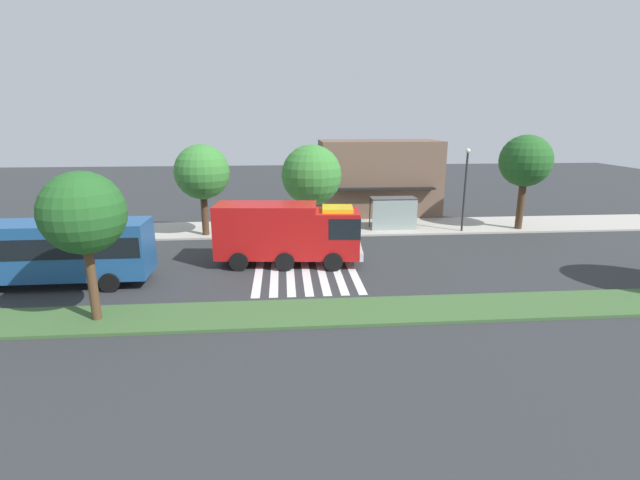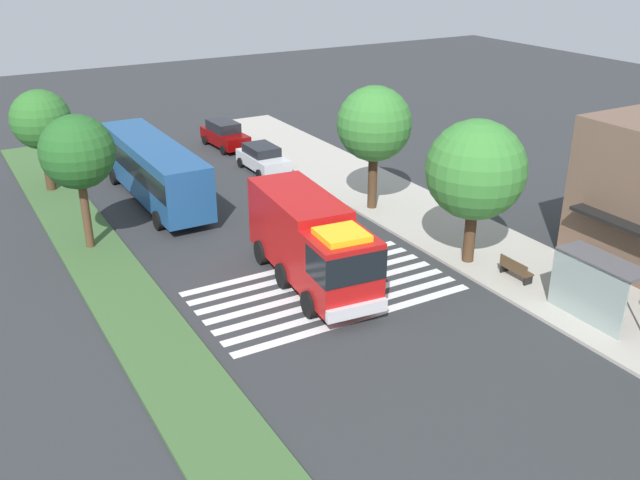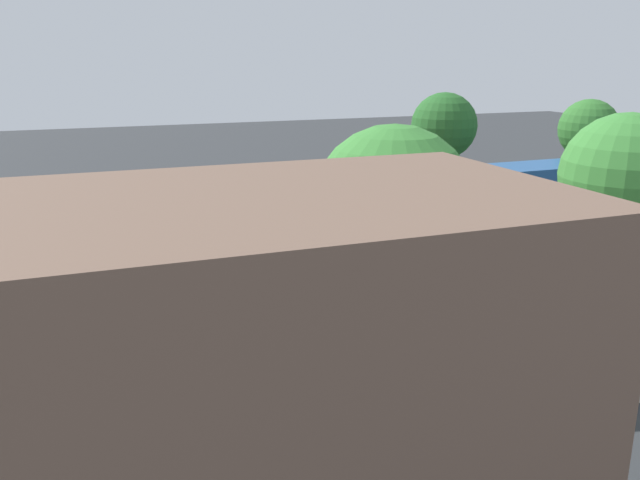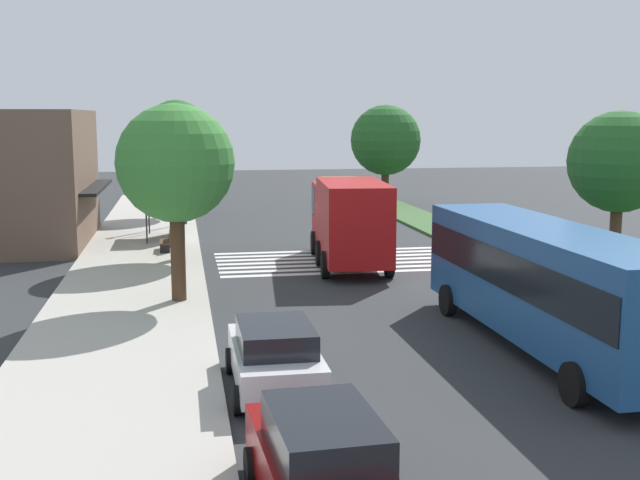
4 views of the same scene
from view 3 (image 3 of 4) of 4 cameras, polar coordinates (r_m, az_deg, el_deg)
ground_plane at (r=25.50m, az=-1.17°, el=-3.68°), size 120.00×120.00×0.00m
sidewalk at (r=18.08m, az=8.38°, el=-12.20°), size 60.00×5.43×0.14m
median_strip at (r=32.43m, az=-5.65°, el=0.66°), size 60.00×3.00×0.14m
crosswalk at (r=25.79m, az=0.73°, el=-3.43°), size 5.85×10.98×0.01m
fire_truck at (r=25.61m, az=2.27°, el=1.24°), size 8.89×3.44×3.70m
transit_bus at (r=34.96m, az=21.36°, el=4.05°), size 11.81×2.92×3.41m
bus_stop_shelter at (r=16.48m, az=-13.72°, el=-8.38°), size 3.50×1.40×2.46m
bench_near_shelter at (r=17.85m, az=-0.41°, el=-10.52°), size 1.60×0.50×0.90m
storefront_building at (r=10.08m, az=-9.72°, el=-15.40°), size 10.56×6.08×6.66m
sidewalk_tree_far_west at (r=22.57m, az=24.73°, el=4.84°), size 3.97×3.97×6.66m
sidewalk_tree_west at (r=17.95m, az=6.30°, el=2.77°), size 4.44×4.44×6.60m
median_tree_far_west at (r=41.30m, az=22.09°, el=8.75°), size 3.39×3.39×5.86m
median_tree_west at (r=35.56m, az=10.62°, el=9.58°), size 3.43×3.43×6.42m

